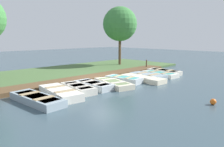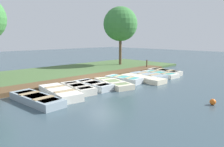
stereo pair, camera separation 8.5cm
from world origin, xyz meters
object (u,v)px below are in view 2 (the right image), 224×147
object	(u,v)px
rowboat_6	(143,78)
park_tree_left	(120,24)
rowboat_8	(160,74)
rowboat_4	(113,83)
rowboat_9	(164,72)
rowboat_2	(78,88)
rowboat_0	(36,99)
buoy	(213,102)
rowboat_5	(124,79)
rowboat_3	(94,85)
mooring_post_far	(147,65)
rowboat_1	(60,92)
rowboat_7	(148,76)

from	to	relation	value
rowboat_6	park_tree_left	world-z (taller)	park_tree_left
rowboat_6	rowboat_8	xyz separation A→B (m)	(-0.24, 2.61, -0.01)
rowboat_4	park_tree_left	xyz separation A→B (m)	(-6.51, 7.56, 4.35)
rowboat_9	rowboat_2	bearing A→B (deg)	-87.38
rowboat_0	buoy	distance (m)	8.41
rowboat_0	rowboat_4	xyz separation A→B (m)	(-0.05, 5.29, -0.02)
rowboat_2	buoy	world-z (taller)	rowboat_2
rowboat_2	rowboat_6	distance (m)	5.29
rowboat_4	rowboat_2	bearing A→B (deg)	-84.12
rowboat_8	rowboat_9	size ratio (longest dim) A/B	1.01
rowboat_5	rowboat_6	distance (m)	1.48
rowboat_3	mooring_post_far	bearing A→B (deg)	105.91
mooring_post_far	buoy	xyz separation A→B (m)	(9.00, -6.98, -0.35)
rowboat_2	rowboat_1	bearing A→B (deg)	-73.69
rowboat_4	rowboat_9	bearing A→B (deg)	105.82
rowboat_5	rowboat_6	bearing A→B (deg)	57.30
rowboat_1	rowboat_2	bearing A→B (deg)	106.45
rowboat_9	rowboat_5	bearing A→B (deg)	-87.26
rowboat_5	rowboat_7	bearing A→B (deg)	76.23
rowboat_2	rowboat_6	size ratio (longest dim) A/B	0.79
rowboat_4	rowboat_7	distance (m)	3.81
rowboat_6	rowboat_9	distance (m)	3.83
rowboat_3	rowboat_5	size ratio (longest dim) A/B	1.01
rowboat_1	rowboat_4	xyz separation A→B (m)	(0.16, 3.88, -0.05)
buoy	rowboat_2	bearing A→B (deg)	-155.30
rowboat_8	park_tree_left	distance (m)	8.25
rowboat_0	park_tree_left	world-z (taller)	park_tree_left
rowboat_9	mooring_post_far	world-z (taller)	mooring_post_far
rowboat_7	rowboat_8	xyz separation A→B (m)	(0.11, 1.48, -0.02)
rowboat_4	park_tree_left	size ratio (longest dim) A/B	0.54
rowboat_3	mooring_post_far	distance (m)	9.09
rowboat_5	buoy	size ratio (longest dim) A/B	9.41
rowboat_1	rowboat_2	world-z (taller)	rowboat_1
rowboat_8	rowboat_9	bearing A→B (deg)	110.03
rowboat_7	mooring_post_far	size ratio (longest dim) A/B	2.98
rowboat_4	rowboat_7	size ratio (longest dim) A/B	1.18
buoy	park_tree_left	xyz separation A→B (m)	(-12.69, 7.10, 4.38)
rowboat_4	park_tree_left	world-z (taller)	park_tree_left
rowboat_0	rowboat_6	xyz separation A→B (m)	(0.31, 7.98, -0.01)
rowboat_2	rowboat_8	distance (m)	7.86
rowboat_7	rowboat_4	bearing A→B (deg)	-86.84
rowboat_0	park_tree_left	xyz separation A→B (m)	(-6.55, 12.85, 4.34)
rowboat_0	rowboat_8	world-z (taller)	rowboat_0
rowboat_7	mooring_post_far	world-z (taller)	mooring_post_far
rowboat_6	park_tree_left	xyz separation A→B (m)	(-6.87, 4.88, 4.35)
rowboat_7	buoy	distance (m)	7.03
rowboat_1	rowboat_7	distance (m)	7.69
mooring_post_far	buoy	world-z (taller)	mooring_post_far
rowboat_5	rowboat_8	bearing A→B (deg)	77.19
rowboat_6	mooring_post_far	world-z (taller)	mooring_post_far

